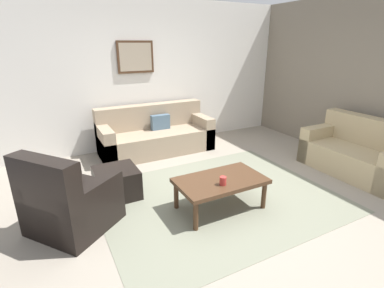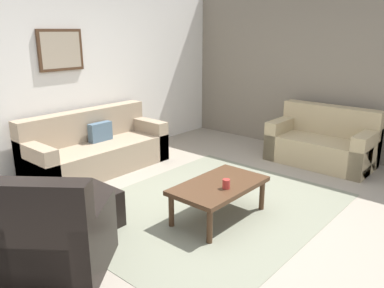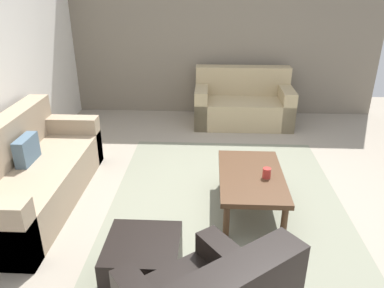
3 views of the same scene
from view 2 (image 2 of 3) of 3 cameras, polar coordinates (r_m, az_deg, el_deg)
ground_plane at (r=4.61m, az=2.54°, el=-9.45°), size 8.00×8.00×0.00m
rear_partition at (r=6.13m, az=-16.97°, el=10.09°), size 6.00×0.12×2.80m
stone_feature_panel at (r=6.78m, az=18.97°, el=10.48°), size 0.12×5.20×2.80m
area_rug at (r=4.61m, az=2.54°, el=-9.40°), size 3.09×2.46×0.01m
couch_main at (r=5.90m, az=-14.34°, el=-0.88°), size 2.11×0.85×0.88m
couch_loveseat at (r=6.38m, az=18.97°, el=0.01°), size 0.85×1.54×0.88m
armchair_leather at (r=3.52m, az=-19.61°, el=-13.62°), size 1.12×1.12×0.95m
ottoman at (r=4.25m, az=-15.24°, el=-9.41°), size 0.56×0.56×0.40m
coffee_table at (r=4.25m, az=4.04°, el=-6.52°), size 1.10×0.64×0.41m
cup at (r=4.09m, az=5.13°, el=-5.94°), size 0.08×0.08×0.10m
framed_artwork at (r=5.89m, az=-18.98°, el=13.10°), size 0.69×0.04×0.58m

